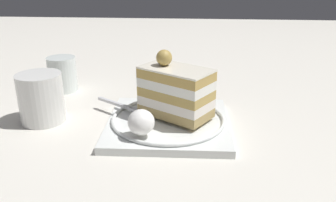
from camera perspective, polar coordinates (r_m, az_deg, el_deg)
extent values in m
plane|color=silver|center=(0.60, 2.59, -4.26)|extent=(2.40, 2.40, 0.00)
cube|color=white|center=(0.60, 0.00, -3.78)|extent=(0.20, 0.20, 0.01)
torus|color=white|center=(0.59, 0.00, -2.97)|extent=(0.19, 0.19, 0.01)
cube|color=tan|center=(0.60, 1.25, -1.46)|extent=(0.13, 0.12, 0.02)
cube|color=white|center=(0.60, 1.26, -0.07)|extent=(0.13, 0.12, 0.02)
cube|color=tan|center=(0.59, 1.27, 1.34)|extent=(0.13, 0.12, 0.02)
cube|color=white|center=(0.59, 1.29, 2.79)|extent=(0.13, 0.12, 0.02)
cube|color=tan|center=(0.58, 1.30, 4.25)|extent=(0.13, 0.12, 0.02)
cube|color=white|center=(0.58, 1.31, 5.14)|extent=(0.13, 0.12, 0.00)
sphere|color=tan|center=(0.59, -0.62, 6.92)|extent=(0.03, 0.03, 0.03)
ellipsoid|color=white|center=(0.53, -4.30, -3.38)|extent=(0.04, 0.04, 0.04)
cube|color=silver|center=(0.65, -8.49, -0.36)|extent=(0.07, 0.05, 0.00)
cube|color=silver|center=(0.62, -5.45, -1.38)|extent=(0.02, 0.02, 0.00)
cube|color=silver|center=(0.60, -4.18, -2.05)|extent=(0.03, 0.02, 0.00)
cube|color=silver|center=(0.60, -3.97, -1.96)|extent=(0.03, 0.02, 0.00)
cube|color=silver|center=(0.61, -3.76, -1.86)|extent=(0.03, 0.02, 0.00)
cube|color=silver|center=(0.61, -3.55, -1.76)|extent=(0.03, 0.02, 0.00)
cylinder|color=white|center=(0.79, -16.50, 4.13)|extent=(0.06, 0.06, 0.07)
cylinder|color=black|center=(0.80, -16.36, 2.93)|extent=(0.05, 0.05, 0.03)
cylinder|color=white|center=(0.65, -19.59, 0.46)|extent=(0.08, 0.08, 0.08)
cylinder|color=silver|center=(0.65, -19.36, -1.23)|extent=(0.07, 0.07, 0.04)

